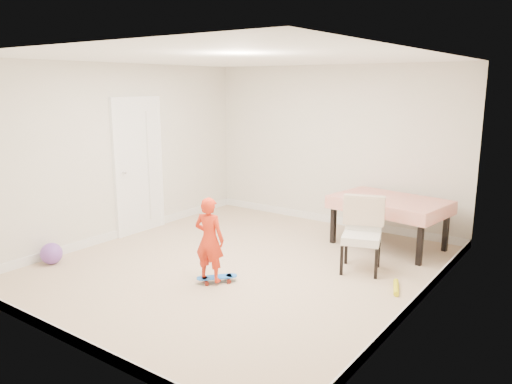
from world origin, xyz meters
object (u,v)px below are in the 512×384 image
Objects in this scene: dining_table at (388,223)px; balloon at (51,253)px; skateboard at (217,279)px; child at (209,242)px; dining_chair at (362,235)px.

balloon is (-3.30, -3.22, -0.22)m from dining_table.
balloon is (-2.15, -0.78, 0.10)m from skateboard.
dining_table reaches higher than balloon.
child is (-1.19, -2.51, 0.14)m from dining_table.
child is at bearing -174.86° from skateboard.
balloon is (-3.38, -2.11, -0.33)m from dining_chair.
dining_chair reaches higher than balloon.
child is at bearing -107.22° from dining_table.
skateboard is at bearing 19.88° from balloon.
child reaches higher than balloon.
dining_chair reaches higher than dining_table.
child is 3.59× the size of balloon.
dining_table is at bearing 44.35° from balloon.
dining_table is at bearing 75.96° from dining_chair.
dining_chair is at bearing -1.74° from skateboard.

